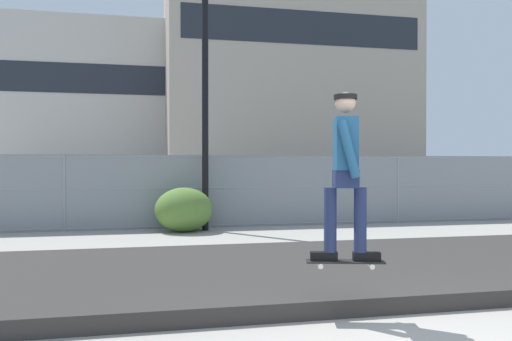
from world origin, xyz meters
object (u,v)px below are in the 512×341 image
(street_lamp, at_px, (205,68))
(parked_car_near, at_px, (58,190))
(skater, at_px, (345,165))
(parked_car_far, at_px, (418,186))
(parked_car_mid, at_px, (264,188))
(skateboard, at_px, (345,262))
(shrub_left, at_px, (184,210))

(street_lamp, xyz_separation_m, parked_car_near, (-4.05, 3.92, -3.13))
(skater, distance_m, parked_car_near, 12.27)
(parked_car_near, distance_m, parked_car_far, 12.13)
(parked_car_mid, height_order, parked_car_far, same)
(skateboard, height_order, parked_car_mid, parked_car_mid)
(skater, distance_m, parked_car_mid, 11.72)
(skateboard, relative_size, skater, 0.47)
(street_lamp, relative_size, parked_car_mid, 1.41)
(skateboard, relative_size, parked_car_far, 0.18)
(skater, bearing_deg, street_lamp, 94.89)
(street_lamp, distance_m, parked_car_near, 6.44)
(skater, bearing_deg, skateboard, -104.04)
(skateboard, height_order, shrub_left, shrub_left)
(street_lamp, height_order, parked_car_near, street_lamp)
(skater, relative_size, shrub_left, 1.27)
(shrub_left, bearing_deg, parked_car_mid, 55.67)
(skater, bearing_deg, parked_car_near, 112.48)
(skater, distance_m, parked_car_far, 13.69)
(parked_car_mid, bearing_deg, skater, -98.89)
(skater, relative_size, parked_car_far, 0.38)
(parked_car_far, distance_m, shrub_left, 9.61)
(skater, xyz_separation_m, street_lamp, (-0.63, 7.40, 2.37))
(skateboard, relative_size, parked_car_near, 0.18)
(parked_car_near, distance_m, parked_car_mid, 6.50)
(parked_car_mid, relative_size, parked_car_far, 0.99)
(skateboard, bearing_deg, parked_car_mid, 81.11)
(parked_car_near, relative_size, parked_car_mid, 1.01)
(parked_car_far, height_order, shrub_left, parked_car_far)
(street_lamp, bearing_deg, skater, -85.11)
(street_lamp, bearing_deg, skateboard, -85.11)
(skateboard, distance_m, parked_car_near, 12.25)
(parked_car_near, bearing_deg, skateboard, -67.52)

